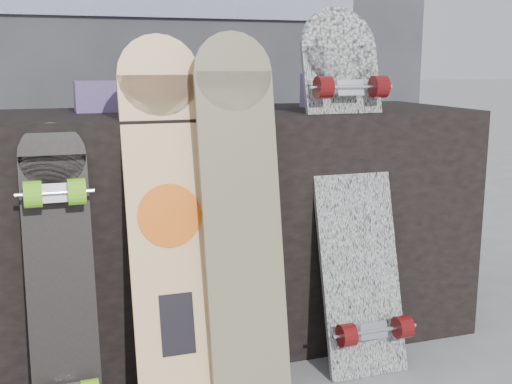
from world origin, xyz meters
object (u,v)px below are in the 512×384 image
object	(u,v)px
longboard_celtic	(241,207)
skateboard_dark	(60,275)
vendor_table	(238,224)
longboard_geisha	(169,210)
longboard_cascadia	(353,181)

from	to	relation	value
longboard_celtic	skateboard_dark	distance (m)	0.52
longboard_celtic	vendor_table	bearing A→B (deg)	74.43
longboard_geisha	skateboard_dark	xyz separation A→B (m)	(-0.30, -0.04, -0.14)
longboard_celtic	longboard_cascadia	world-z (taller)	longboard_cascadia
longboard_cascadia	longboard_geisha	bearing A→B (deg)	-175.86
longboard_geisha	longboard_cascadia	bearing A→B (deg)	4.14
longboard_cascadia	skateboard_dark	world-z (taller)	longboard_cascadia
longboard_cascadia	skateboard_dark	distance (m)	0.92
longboard_geisha	longboard_celtic	world-z (taller)	longboard_celtic
longboard_geisha	longboard_cascadia	xyz separation A→B (m)	(0.60, 0.04, 0.04)
vendor_table	skateboard_dark	size ratio (longest dim) A/B	1.99
longboard_geisha	skateboard_dark	distance (m)	0.34
longboard_geisha	longboard_cascadia	world-z (taller)	longboard_cascadia
longboard_geisha	longboard_cascadia	distance (m)	0.60
vendor_table	longboard_celtic	bearing A→B (deg)	-105.57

